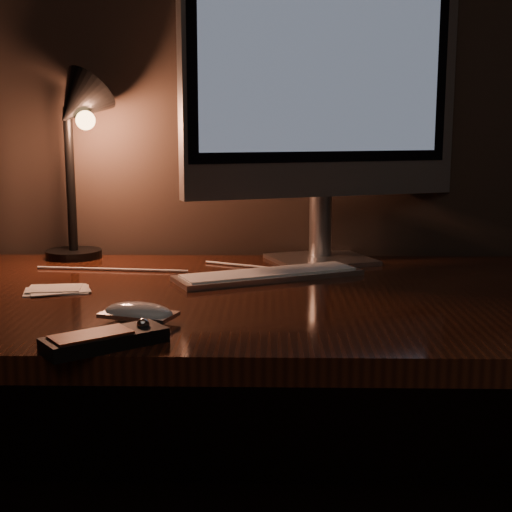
{
  "coord_description": "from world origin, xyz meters",
  "views": [
    {
      "loc": [
        0.05,
        0.6,
        1.04
      ],
      "look_at": [
        0.03,
        1.73,
        0.84
      ],
      "focal_mm": 50.0,
      "sensor_mm": 36.0,
      "label": 1
    }
  ],
  "objects_px": {
    "mouse": "(139,315)",
    "desk_lamp": "(76,131)",
    "monitor": "(324,81)",
    "media_remote": "(105,339)",
    "keyboard": "(269,275)",
    "desk": "(244,349)"
  },
  "relations": [
    {
      "from": "mouse",
      "to": "desk_lamp",
      "type": "height_order",
      "value": "desk_lamp"
    },
    {
      "from": "monitor",
      "to": "mouse",
      "type": "distance_m",
      "value": 0.7
    },
    {
      "from": "media_remote",
      "to": "desk_lamp",
      "type": "relative_size",
      "value": 0.4
    },
    {
      "from": "media_remote",
      "to": "desk_lamp",
      "type": "bearing_deg",
      "value": 69.82
    },
    {
      "from": "keyboard",
      "to": "mouse",
      "type": "xyz_separation_m",
      "value": [
        -0.2,
        -0.33,
        0.0
      ]
    },
    {
      "from": "mouse",
      "to": "media_remote",
      "type": "relative_size",
      "value": 0.67
    },
    {
      "from": "desk",
      "to": "monitor",
      "type": "bearing_deg",
      "value": 54.12
    },
    {
      "from": "keyboard",
      "to": "desk_lamp",
      "type": "xyz_separation_m",
      "value": [
        -0.42,
        0.18,
        0.28
      ]
    },
    {
      "from": "mouse",
      "to": "desk_lamp",
      "type": "relative_size",
      "value": 0.27
    },
    {
      "from": "mouse",
      "to": "desk_lamp",
      "type": "distance_m",
      "value": 0.62
    },
    {
      "from": "desk",
      "to": "desk_lamp",
      "type": "distance_m",
      "value": 0.6
    },
    {
      "from": "monitor",
      "to": "desk_lamp",
      "type": "height_order",
      "value": "monitor"
    },
    {
      "from": "desk",
      "to": "media_remote",
      "type": "distance_m",
      "value": 0.46
    },
    {
      "from": "desk_lamp",
      "to": "desk",
      "type": "bearing_deg",
      "value": -14.66
    },
    {
      "from": "desk",
      "to": "mouse",
      "type": "xyz_separation_m",
      "value": [
        -0.15,
        -0.28,
        0.14
      ]
    },
    {
      "from": "monitor",
      "to": "keyboard",
      "type": "distance_m",
      "value": 0.44
    },
    {
      "from": "mouse",
      "to": "media_remote",
      "type": "height_order",
      "value": "media_remote"
    },
    {
      "from": "mouse",
      "to": "media_remote",
      "type": "xyz_separation_m",
      "value": [
        -0.02,
        -0.13,
        0.0
      ]
    },
    {
      "from": "desk",
      "to": "monitor",
      "type": "relative_size",
      "value": 2.43
    },
    {
      "from": "desk",
      "to": "desk_lamp",
      "type": "relative_size",
      "value": 3.8
    },
    {
      "from": "desk",
      "to": "mouse",
      "type": "bearing_deg",
      "value": -118.0
    },
    {
      "from": "keyboard",
      "to": "media_remote",
      "type": "xyz_separation_m",
      "value": [
        -0.22,
        -0.46,
        0.0
      ]
    }
  ]
}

